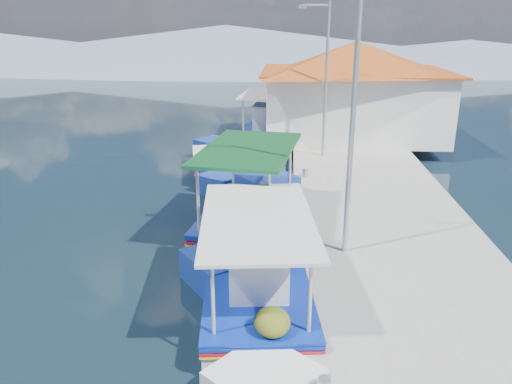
{
  "coord_description": "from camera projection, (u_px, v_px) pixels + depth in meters",
  "views": [
    {
      "loc": [
        3.19,
        -9.13,
        5.84
      ],
      "look_at": [
        2.31,
        3.92,
        1.3
      ],
      "focal_mm": 34.96,
      "sensor_mm": 36.0,
      "label": 1
    }
  ],
  "objects": [
    {
      "name": "ground",
      "position": [
        137.0,
        306.0,
        10.72
      ],
      "size": [
        160.0,
        160.0,
        0.0
      ],
      "primitive_type": "plane",
      "color": "black",
      "rests_on": "ground"
    },
    {
      "name": "quay",
      "position": [
        372.0,
        204.0,
        15.92
      ],
      "size": [
        5.0,
        44.0,
        0.5
      ],
      "primitive_type": "cube",
      "color": "#9D9B93",
      "rests_on": "ground"
    },
    {
      "name": "bollards",
      "position": [
        308.0,
        199.0,
        15.21
      ],
      "size": [
        0.2,
        17.2,
        0.3
      ],
      "color": "#A5A8AD",
      "rests_on": "quay"
    },
    {
      "name": "main_caique",
      "position": [
        258.0,
        291.0,
        10.4
      ],
      "size": [
        2.62,
        7.33,
        2.43
      ],
      "rotation": [
        0.0,
        0.0,
        -0.11
      ],
      "color": "silver",
      "rests_on": "ground"
    },
    {
      "name": "caique_green_canopy",
      "position": [
        249.0,
        221.0,
        14.15
      ],
      "size": [
        2.97,
        7.62,
        2.88
      ],
      "rotation": [
        0.0,
        0.0,
        0.14
      ],
      "color": "navy",
      "rests_on": "ground"
    },
    {
      "name": "caique_blue_hull",
      "position": [
        219.0,
        166.0,
        19.88
      ],
      "size": [
        2.73,
        6.31,
        1.15
      ],
      "rotation": [
        0.0,
        0.0,
        -0.2
      ],
      "color": "navy",
      "rests_on": "ground"
    },
    {
      "name": "caique_far",
      "position": [
        269.0,
        134.0,
        24.41
      ],
      "size": [
        2.81,
        8.04,
        2.83
      ],
      "rotation": [
        0.0,
        0.0,
        0.09
      ],
      "color": "silver",
      "rests_on": "ground"
    },
    {
      "name": "harbor_building",
      "position": [
        354.0,
        88.0,
        23.55
      ],
      "size": [
        10.49,
        10.49,
        4.4
      ],
      "color": "silver",
      "rests_on": "quay"
    },
    {
      "name": "lamp_post_near",
      "position": [
        349.0,
        114.0,
        11.06
      ],
      "size": [
        1.21,
        0.14,
        6.0
      ],
      "color": "#A5A8AD",
      "rests_on": "quay"
    },
    {
      "name": "lamp_post_far",
      "position": [
        324.0,
        73.0,
        19.54
      ],
      "size": [
        1.21,
        0.14,
        6.0
      ],
      "color": "#A5A8AD",
      "rests_on": "quay"
    },
    {
      "name": "mountain_ridge",
      "position": [
        318.0,
        51.0,
        62.41
      ],
      "size": [
        171.4,
        96.0,
        5.5
      ],
      "color": "slate",
      "rests_on": "ground"
    }
  ]
}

